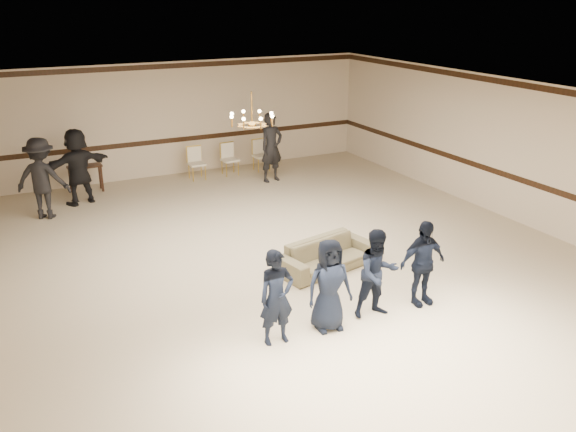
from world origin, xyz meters
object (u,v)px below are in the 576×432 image
object	(u,v)px
adult_mid	(78,166)
adult_right	(272,148)
boy_b	(329,285)
banquet_chair_mid	(230,160)
boy_c	(378,274)
settee	(327,255)
banquet_chair_right	(261,156)
chandelier	(252,109)
boy_a	(277,297)
banquet_chair_left	(197,164)
boy_d	(422,263)
adult_left	(42,178)
console_table	(86,179)

from	to	relation	value
adult_mid	adult_right	xyz separation A→B (m)	(5.10, -0.40, 0.00)
boy_b	banquet_chair_mid	bearing A→B (deg)	84.30
boy_c	settee	bearing A→B (deg)	90.42
adult_right	banquet_chair_right	size ratio (longest dim) A/B	2.10
chandelier	boy_a	bearing A→B (deg)	-108.60
settee	banquet_chair_left	size ratio (longest dim) A/B	2.16
chandelier	boy_a	size ratio (longest dim) A/B	0.63
banquet_chair_mid	boy_d	bearing A→B (deg)	-94.61
adult_left	adult_mid	size ratio (longest dim) A/B	1.00
adult_mid	banquet_chair_mid	world-z (taller)	adult_mid
boy_c	banquet_chair_right	size ratio (longest dim) A/B	1.64
banquet_chair_mid	banquet_chair_right	distance (m)	1.00
settee	console_table	distance (m)	7.75
console_table	chandelier	bearing A→B (deg)	-67.23
console_table	banquet_chair_mid	bearing A→B (deg)	-5.00
boy_c	banquet_chair_mid	bearing A→B (deg)	89.95
boy_d	console_table	world-z (taller)	boy_d
chandelier	banquet_chair_mid	world-z (taller)	chandelier
adult_left	console_table	bearing A→B (deg)	-98.93
boy_d	banquet_chair_mid	world-z (taller)	boy_d
banquet_chair_mid	adult_right	bearing A→B (deg)	-57.67
boy_b	adult_right	world-z (taller)	adult_right
boy_c	adult_mid	xyz separation A→B (m)	(-3.37, 8.03, 0.21)
settee	adult_right	xyz separation A→B (m)	(1.54, 5.73, 0.67)
boy_a	adult_mid	distance (m)	8.18
chandelier	boy_c	size ratio (longest dim) A/B	0.63
adult_right	boy_c	bearing A→B (deg)	-113.71
boy_c	banquet_chair_right	xyz separation A→B (m)	(1.91, 8.72, -0.29)
adult_left	adult_right	size ratio (longest dim) A/B	1.00
boy_c	banquet_chair_mid	distance (m)	8.77
boy_b	console_table	distance (m)	9.19
chandelier	adult_right	bearing A→B (deg)	60.22
banquet_chair_left	banquet_chair_mid	bearing A→B (deg)	-0.05
banquet_chair_mid	console_table	xyz separation A→B (m)	(-4.00, 0.20, -0.09)
settee	adult_left	bearing A→B (deg)	117.52
settee	boy_d	bearing A→B (deg)	-81.14
chandelier	adult_right	distance (m)	5.07
banquet_chair_right	chandelier	bearing A→B (deg)	-121.56
banquet_chair_left	console_table	world-z (taller)	banquet_chair_left
settee	adult_right	size ratio (longest dim) A/B	1.03
console_table	boy_c	bearing A→B (deg)	-73.00
boy_b	chandelier	bearing A→B (deg)	91.24
settee	adult_mid	size ratio (longest dim) A/B	1.03
boy_a	banquet_chair_left	size ratio (longest dim) A/B	1.64
boy_a	banquet_chair_left	xyz separation A→B (m)	(1.71, 8.72, -0.29)
boy_b	banquet_chair_right	bearing A→B (deg)	78.16
adult_mid	banquet_chair_right	bearing A→B (deg)	171.42
boy_a	banquet_chair_right	world-z (taller)	boy_a
adult_right	banquet_chair_left	xyz separation A→B (m)	(-1.82, 1.09, -0.50)
boy_b	adult_left	world-z (taller)	adult_left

